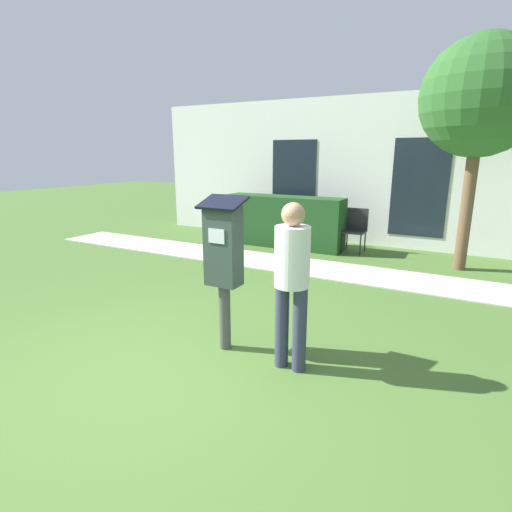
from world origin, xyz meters
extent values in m
plane|color=#476B2D|center=(0.00, 0.00, 0.00)|extent=(40.00, 40.00, 0.00)
cube|color=beige|center=(0.00, 4.17, 0.01)|extent=(12.00, 1.10, 0.02)
cube|color=white|center=(0.00, 6.66, 1.60)|extent=(10.00, 0.24, 3.20)
cube|color=#19232D|center=(-1.40, 6.53, 1.30)|extent=(1.10, 0.02, 2.00)
cube|color=#19232D|center=(1.40, 6.53, 1.30)|extent=(1.10, 0.02, 2.00)
cylinder|color=#4C4C4C|center=(0.28, 0.88, 0.35)|extent=(0.12, 0.12, 0.70)
cube|color=#2D3D38|center=(0.28, 0.88, 1.10)|extent=(0.34, 0.22, 0.80)
cube|color=silver|center=(0.28, 0.76, 1.22)|extent=(0.18, 0.01, 0.14)
cube|color=black|center=(0.28, 0.88, 1.53)|extent=(0.44, 0.31, 0.12)
cylinder|color=#333851|center=(0.95, 0.83, 0.41)|extent=(0.13, 0.13, 0.82)
cylinder|color=#333851|center=(1.13, 0.83, 0.41)|extent=(0.13, 0.13, 0.82)
cylinder|color=white|center=(1.04, 0.83, 1.09)|extent=(0.32, 0.32, 0.55)
sphere|color=tan|center=(1.04, 0.83, 1.48)|extent=(0.21, 0.21, 0.21)
cylinder|color=#262628|center=(-1.69, 5.78, 0.21)|extent=(0.03, 0.03, 0.42)
cylinder|color=#262628|center=(-1.31, 5.78, 0.21)|extent=(0.03, 0.03, 0.42)
cylinder|color=#262628|center=(-1.69, 6.16, 0.21)|extent=(0.03, 0.03, 0.42)
cylinder|color=#262628|center=(-1.31, 6.16, 0.21)|extent=(0.03, 0.03, 0.42)
cube|color=#262628|center=(-1.50, 5.97, 0.44)|extent=(0.44, 0.44, 0.04)
cube|color=#262628|center=(-1.50, 6.17, 0.68)|extent=(0.44, 0.04, 0.44)
cylinder|color=#262628|center=(-0.77, 5.64, 0.21)|extent=(0.03, 0.03, 0.42)
cylinder|color=#262628|center=(-0.39, 5.64, 0.21)|extent=(0.03, 0.03, 0.42)
cylinder|color=#262628|center=(-0.77, 6.02, 0.21)|extent=(0.03, 0.03, 0.42)
cylinder|color=#262628|center=(-0.39, 6.02, 0.21)|extent=(0.03, 0.03, 0.42)
cube|color=#262628|center=(-0.58, 5.83, 0.44)|extent=(0.44, 0.44, 0.04)
cube|color=#262628|center=(-0.58, 6.03, 0.68)|extent=(0.44, 0.04, 0.44)
cylinder|color=#262628|center=(0.15, 5.48, 0.21)|extent=(0.03, 0.03, 0.42)
cylinder|color=#262628|center=(0.53, 5.48, 0.21)|extent=(0.03, 0.03, 0.42)
cylinder|color=#262628|center=(0.15, 5.86, 0.21)|extent=(0.03, 0.03, 0.42)
cylinder|color=#262628|center=(0.53, 5.86, 0.21)|extent=(0.03, 0.03, 0.42)
cube|color=#262628|center=(0.34, 5.67, 0.44)|extent=(0.44, 0.44, 0.04)
cube|color=#262628|center=(0.34, 5.87, 0.68)|extent=(0.44, 0.04, 0.44)
cube|color=#1E471E|center=(-1.18, 5.52, 0.55)|extent=(2.63, 0.60, 1.10)
cylinder|color=brown|center=(2.32, 5.35, 1.10)|extent=(0.20, 0.20, 2.20)
sphere|color=#2D6028|center=(2.32, 5.35, 2.87)|extent=(1.90, 1.90, 1.90)
camera|label=1|loc=(2.40, -2.34, 1.98)|focal=28.00mm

